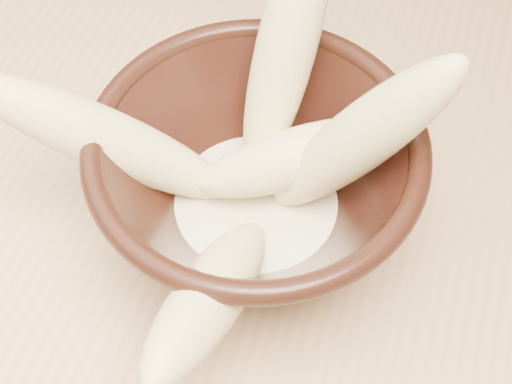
{
  "coord_description": "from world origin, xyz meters",
  "views": [
    {
      "loc": [
        0.21,
        -0.33,
        1.21
      ],
      "look_at": [
        0.13,
        -0.07,
        0.81
      ],
      "focal_mm": 50.0,
      "sensor_mm": 36.0,
      "label": 1
    }
  ],
  "objects": [
    {
      "name": "banana_upright",
      "position": [
        0.13,
        -0.01,
        0.88
      ],
      "size": [
        0.06,
        0.13,
        0.19
      ],
      "primitive_type": "ellipsoid",
      "rotation": [
        0.51,
        0.0,
        3.0
      ],
      "color": "#D2C57C",
      "rests_on": "bowl"
    },
    {
      "name": "banana_front",
      "position": [
        0.13,
        -0.17,
        0.84
      ],
      "size": [
        0.05,
        0.17,
        0.12
      ],
      "primitive_type": "ellipsoid",
      "rotation": [
        1.06,
        0.0,
        -0.05
      ],
      "color": "#D2C57C",
      "rests_on": "bowl"
    },
    {
      "name": "milk_puddle",
      "position": [
        0.13,
        -0.07,
        0.79
      ],
      "size": [
        0.12,
        0.12,
        0.02
      ],
      "primitive_type": "cylinder",
      "color": "beige",
      "rests_on": "bowl"
    },
    {
      "name": "table",
      "position": [
        0.0,
        0.0,
        0.67
      ],
      "size": [
        1.2,
        0.8,
        0.75
      ],
      "color": "tan",
      "rests_on": "ground"
    },
    {
      "name": "bowl",
      "position": [
        0.13,
        -0.07,
        0.82
      ],
      "size": [
        0.22,
        0.22,
        0.12
      ],
      "rotation": [
        0.0,
        0.0,
        -0.3
      ],
      "color": "black",
      "rests_on": "table"
    },
    {
      "name": "banana_left",
      "position": [
        0.03,
        -0.09,
        0.85
      ],
      "size": [
        0.18,
        0.09,
        0.14
      ],
      "primitive_type": "ellipsoid",
      "rotation": [
        0.94,
        0.0,
        -1.29
      ],
      "color": "#D2C57C",
      "rests_on": "bowl"
    },
    {
      "name": "banana_right",
      "position": [
        0.19,
        -0.06,
        0.87
      ],
      "size": [
        0.13,
        0.07,
        0.17
      ],
      "primitive_type": "ellipsoid",
      "rotation": [
        0.57,
        0.0,
        1.78
      ],
      "color": "#D2C57C",
      "rests_on": "bowl"
    },
    {
      "name": "banana_across",
      "position": [
        0.15,
        -0.06,
        0.83
      ],
      "size": [
        0.14,
        0.1,
        0.07
      ],
      "primitive_type": "ellipsoid",
      "rotation": [
        1.31,
        0.0,
        2.05
      ],
      "color": "#D2C57C",
      "rests_on": "bowl"
    }
  ]
}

